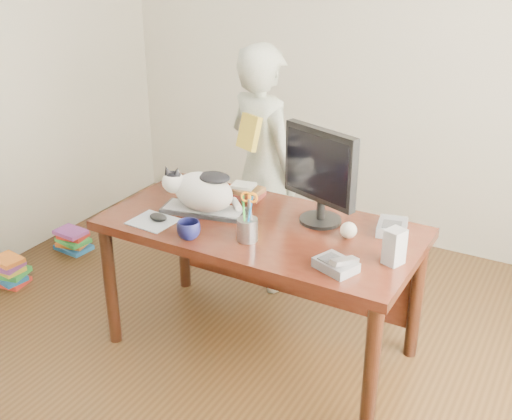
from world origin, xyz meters
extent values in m
plane|color=black|center=(0.00, 0.00, 0.00)|extent=(4.50, 4.50, 0.00)
plane|color=white|center=(0.00, 2.25, 1.35)|extent=(4.00, 0.00, 4.00)
cube|color=black|center=(0.00, 0.60, 0.72)|extent=(1.60, 0.80, 0.05)
cylinder|color=black|center=(-0.74, 0.26, 0.35)|extent=(0.07, 0.07, 0.70)
cylinder|color=black|center=(0.74, 0.26, 0.35)|extent=(0.07, 0.07, 0.70)
cylinder|color=black|center=(-0.74, 0.94, 0.35)|extent=(0.07, 0.07, 0.70)
cylinder|color=black|center=(0.74, 0.94, 0.35)|extent=(0.07, 0.07, 0.70)
cube|color=black|center=(0.00, 0.96, 0.40)|extent=(1.45, 0.03, 0.50)
cube|color=black|center=(-0.33, 0.58, 0.76)|extent=(0.47, 0.26, 0.02)
cube|color=#BBBCC1|center=(-0.33, 0.58, 0.77)|extent=(0.43, 0.22, 0.00)
ellipsoid|color=white|center=(-0.33, 0.58, 0.87)|extent=(0.37, 0.27, 0.21)
ellipsoid|color=white|center=(-0.48, 0.53, 0.91)|extent=(0.14, 0.14, 0.11)
ellipsoid|color=black|center=(-0.48, 0.53, 0.95)|extent=(0.10, 0.10, 0.04)
cone|color=black|center=(-0.51, 0.51, 0.97)|extent=(0.07, 0.07, 0.07)
cone|color=black|center=(-0.45, 0.53, 0.97)|extent=(0.07, 0.06, 0.07)
ellipsoid|color=black|center=(-0.27, 0.60, 0.95)|extent=(0.20, 0.18, 0.04)
cylinder|color=white|center=(-0.18, 0.67, 0.80)|extent=(0.12, 0.13, 0.05)
cylinder|color=black|center=(0.25, 0.78, 0.76)|extent=(0.27, 0.27, 0.02)
cylinder|color=black|center=(0.25, 0.78, 0.82)|extent=(0.05, 0.05, 0.10)
cube|color=black|center=(0.24, 0.76, 1.06)|extent=(0.43, 0.19, 0.37)
cube|color=black|center=(0.23, 0.74, 1.06)|extent=(0.38, 0.14, 0.31)
cylinder|color=#949398|center=(0.03, 0.42, 0.81)|extent=(0.12, 0.12, 0.11)
cylinder|color=black|center=(0.00, 0.43, 0.90)|extent=(0.03, 0.04, 0.16)
cylinder|color=blue|center=(0.05, 0.41, 0.90)|extent=(0.02, 0.04, 0.17)
cylinder|color=red|center=(0.02, 0.44, 0.90)|extent=(0.02, 0.04, 0.16)
cylinder|color=#17751B|center=(0.02, 0.40, 0.90)|extent=(0.03, 0.03, 0.17)
cylinder|color=#9D9DA1|center=(0.04, 0.42, 0.91)|extent=(0.02, 0.03, 0.12)
cylinder|color=#9D9DA1|center=(0.04, 0.42, 0.91)|extent=(0.02, 0.03, 0.12)
torus|color=orange|center=(0.02, 0.41, 0.98)|extent=(0.05, 0.03, 0.05)
torus|color=orange|center=(0.06, 0.42, 0.98)|extent=(0.05, 0.03, 0.05)
cube|color=#B5BBC2|center=(-0.49, 0.36, 0.75)|extent=(0.23, 0.21, 0.00)
ellipsoid|color=black|center=(-0.47, 0.38, 0.77)|extent=(0.10, 0.07, 0.04)
imported|color=black|center=(-0.23, 0.30, 0.80)|extent=(0.15, 0.15, 0.09)
cube|color=slate|center=(0.51, 0.36, 0.77)|extent=(0.21, 0.18, 0.04)
cube|color=#39393B|center=(0.48, 0.36, 0.80)|extent=(0.10, 0.11, 0.01)
cube|color=#9D9DA1|center=(0.55, 0.36, 0.81)|extent=(0.10, 0.16, 0.05)
cube|color=#9B9B9D|center=(0.71, 0.54, 0.83)|extent=(0.10, 0.10, 0.17)
sphere|color=white|center=(0.44, 0.68, 0.79)|extent=(0.08, 0.08, 0.08)
cube|color=#491813|center=(-0.25, 0.87, 0.77)|extent=(0.21, 0.16, 0.03)
cube|color=#4E321A|center=(-0.24, 0.86, 0.79)|extent=(0.18, 0.14, 0.03)
cube|color=white|center=(-0.26, 0.87, 0.82)|extent=(0.14, 0.12, 0.02)
cube|color=slate|center=(0.60, 0.84, 0.78)|extent=(0.17, 0.21, 0.05)
cube|color=#39393B|center=(0.61, 0.81, 0.80)|extent=(0.11, 0.11, 0.01)
imported|color=silver|center=(-0.34, 1.25, 0.77)|extent=(0.66, 0.55, 1.53)
cube|color=gold|center=(-0.34, 1.08, 1.05)|extent=(0.17, 0.14, 0.20)
cube|color=red|center=(-1.75, 0.40, 0.01)|extent=(0.25, 0.19, 0.03)
cube|color=#164E87|center=(-1.74, 0.39, 0.04)|extent=(0.23, 0.18, 0.03)
cube|color=#278431|center=(-1.76, 0.41, 0.08)|extent=(0.27, 0.22, 0.03)
cube|color=gold|center=(-1.75, 0.40, 0.11)|extent=(0.21, 0.16, 0.03)
cube|color=#80388E|center=(-1.76, 0.39, 0.14)|extent=(0.23, 0.17, 0.03)
cube|color=#CC6822|center=(-1.74, 0.41, 0.17)|extent=(0.21, 0.17, 0.03)
cube|color=#164E87|center=(-1.72, 0.95, 0.02)|extent=(0.25, 0.19, 0.03)
cube|color=#CC6822|center=(-1.73, 0.96, 0.05)|extent=(0.22, 0.19, 0.03)
cube|color=#278431|center=(-1.71, 0.94, 0.08)|extent=(0.24, 0.19, 0.03)
cube|color=red|center=(-1.72, 0.96, 0.11)|extent=(0.21, 0.16, 0.03)
cube|color=#80388E|center=(-1.73, 0.94, 0.14)|extent=(0.22, 0.17, 0.03)
camera|label=1|loc=(1.40, -1.96, 2.16)|focal=45.00mm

